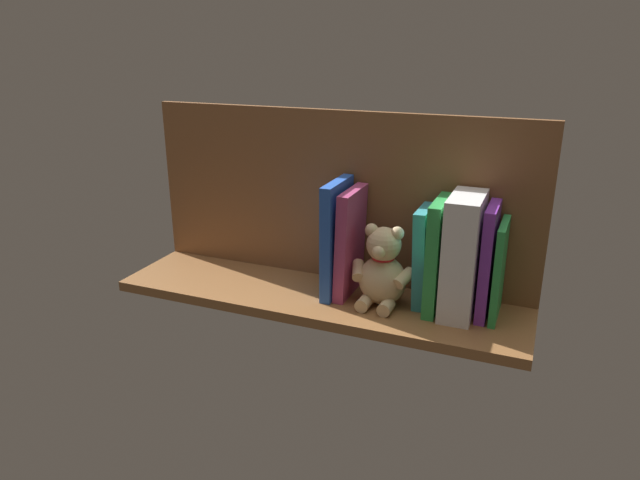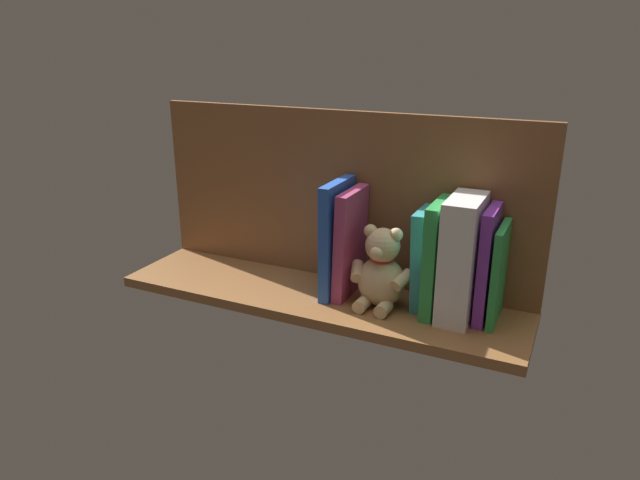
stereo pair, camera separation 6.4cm
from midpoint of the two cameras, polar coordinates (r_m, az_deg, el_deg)
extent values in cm
cube|color=brown|center=(129.62, -1.41, -5.64)|extent=(91.21, 24.94, 2.20)
cube|color=brown|center=(131.37, 0.30, 4.28)|extent=(91.21, 1.50, 38.94)
cube|color=green|center=(119.14, 15.86, -2.95)|extent=(1.43, 12.27, 19.96)
cube|color=purple|center=(118.95, 14.81, -2.06)|extent=(2.12, 11.91, 23.12)
cube|color=white|center=(118.06, 12.42, -1.55)|extent=(6.46, 14.26, 24.96)
cube|color=green|center=(119.53, 10.04, -1.51)|extent=(2.53, 13.69, 23.43)
cube|color=teal|center=(122.01, 8.74, -1.62)|extent=(3.22, 10.59, 21.00)
ellipsoid|color=#D1B284|center=(122.46, 4.72, -3.98)|extent=(10.38, 9.36, 10.62)
sphere|color=#D1B284|center=(119.49, 4.82, -0.43)|extent=(7.30, 7.30, 7.30)
sphere|color=#D1B284|center=(117.77, 6.11, 0.63)|extent=(2.82, 2.82, 2.82)
sphere|color=#D1B284|center=(119.47, 3.62, 0.98)|extent=(2.82, 2.82, 2.82)
sphere|color=beige|center=(116.94, 4.30, -1.16)|extent=(2.82, 2.82, 2.82)
cylinder|color=#D1B284|center=(119.14, 6.81, -3.77)|extent=(4.26, 5.77, 3.93)
cylinder|color=#D1B284|center=(122.21, 2.30, -3.03)|extent=(3.99, 5.73, 3.93)
cylinder|color=#D1B284|center=(119.51, 5.01, -6.66)|extent=(2.95, 4.07, 2.82)
cylinder|color=#D1B284|center=(120.97, 2.87, -6.27)|extent=(2.95, 4.07, 2.82)
torus|color=red|center=(120.51, 4.78, -1.73)|extent=(5.00, 5.00, 0.83)
cube|color=#B23F72|center=(124.58, 1.56, -0.27)|extent=(3.22, 13.36, 23.73)
cube|color=blue|center=(124.90, 0.21, 0.19)|extent=(2.36, 14.33, 25.31)
camera|label=1|loc=(0.03, -91.46, -0.52)|focal=32.39mm
camera|label=2|loc=(0.03, 88.54, 0.52)|focal=32.39mm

